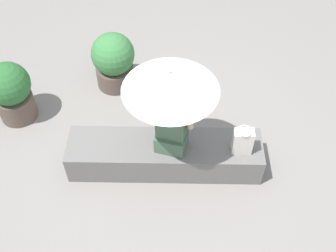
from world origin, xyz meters
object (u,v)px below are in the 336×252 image
at_px(parasol, 171,81).
at_px(handbag_black, 243,141).
at_px(planter_near, 114,60).
at_px(planter_far, 11,91).
at_px(person_seated, 172,125).

distance_m(parasol, handbag_black, 1.19).
bearing_deg(planter_near, planter_far, 27.62).
bearing_deg(planter_far, handbag_black, 163.23).
bearing_deg(handbag_black, parasol, -3.19).
xyz_separation_m(person_seated, parasol, (0.01, -0.01, 0.64)).
height_order(planter_near, planter_far, planter_far).
distance_m(parasol, planter_near, 1.97).
xyz_separation_m(parasol, planter_far, (2.08, -0.83, -0.98)).
height_order(person_seated, parasol, parasol).
height_order(person_seated, handbag_black, person_seated).
xyz_separation_m(handbag_black, planter_far, (2.90, -0.88, -0.12)).
height_order(person_seated, planter_near, person_seated).
distance_m(planter_near, planter_far, 1.43).
bearing_deg(handbag_black, planter_far, -16.77).
bearing_deg(handbag_black, planter_near, -43.20).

